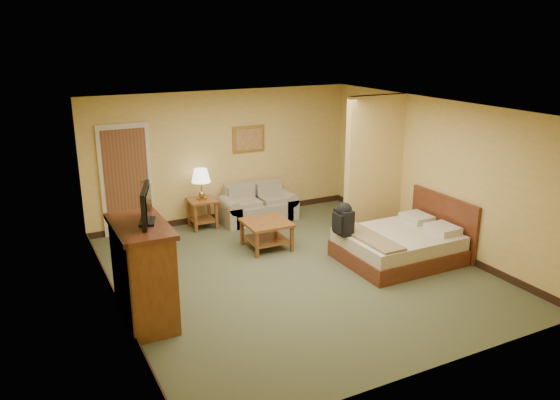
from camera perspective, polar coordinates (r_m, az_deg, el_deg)
floor at (r=8.78m, az=1.58°, el=-7.53°), size 6.00×6.00×0.00m
ceiling at (r=8.05m, az=1.73°, el=9.55°), size 6.00×6.00×0.00m
back_wall at (r=10.96m, az=-5.89°, el=4.60°), size 5.50×0.02×2.60m
left_wall at (r=7.46m, az=-17.25°, el=-2.11°), size 0.02×6.00×2.60m
right_wall at (r=9.89m, az=15.81°, el=2.66°), size 0.02×6.00×2.60m
partition at (r=10.20m, az=9.82°, el=3.49°), size 1.20×0.15×2.60m
door at (r=10.47m, az=-15.76°, el=1.93°), size 0.94×0.16×2.10m
baseboard at (r=11.29m, az=-5.68°, el=-1.57°), size 5.50×0.02×0.12m
loveseat at (r=11.05m, az=-2.31°, el=-0.87°), size 1.51×0.70×0.76m
side_table at (r=10.68m, az=-8.12°, el=-0.94°), size 0.52×0.52×0.58m
table_lamp at (r=10.50m, az=-8.27°, el=2.45°), size 0.36×0.36×0.60m
coffee_table at (r=9.58m, az=-1.41°, el=-3.05°), size 0.79×0.79×0.50m
wall_picture at (r=11.08m, az=-3.29°, el=6.38°), size 0.69×0.04×0.54m
dresser at (r=7.34m, az=-14.09°, el=-7.36°), size 0.67×1.27×1.35m
tv at (r=7.04m, az=-13.82°, el=-0.63°), size 0.29×0.74×0.46m
bed at (r=9.35m, az=12.58°, el=-4.53°), size 1.90×1.55×1.01m
backpack at (r=8.92m, az=6.69°, el=-1.85°), size 0.25×0.32×0.54m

